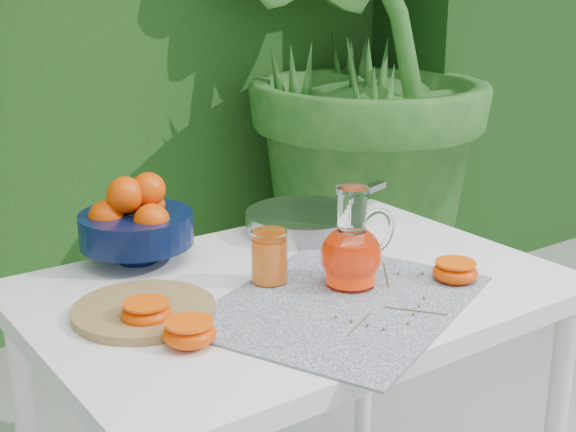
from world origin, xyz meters
TOP-DOWN VIEW (x-y plane):
  - potted_plant_right at (1.12, 1.24)m, footprint 2.94×2.94m
  - white_table at (0.03, 0.01)m, footprint 1.00×0.70m
  - placemat at (0.04, -0.12)m, footprint 0.63×0.57m
  - cutting_board at (-0.27, 0.04)m, footprint 0.30×0.30m
  - fruit_bowl at (-0.16, 0.30)m, footprint 0.27×0.27m
  - juice_pitcher at (0.11, -0.07)m, footprint 0.17×0.12m
  - juice_tumbler at (-0.01, 0.03)m, footprint 0.09×0.09m
  - saute_pan at (0.23, 0.24)m, footprint 0.49×0.33m
  - orange_halves at (-0.09, -0.09)m, footprint 0.66×0.26m
  - thyme_sprigs at (0.11, -0.17)m, footprint 0.30×0.26m

SIDE VIEW (x-z plane):
  - white_table at x=0.03m, z-range 0.29..1.04m
  - placemat at x=0.04m, z-range 0.75..0.75m
  - thyme_sprigs at x=0.11m, z-range 0.75..0.76m
  - cutting_board at x=-0.27m, z-range 0.75..0.77m
  - orange_halves at x=-0.09m, z-range 0.75..0.79m
  - saute_pan at x=0.23m, z-range 0.75..0.80m
  - juice_tumbler at x=-0.01m, z-range 0.75..0.85m
  - juice_pitcher at x=0.11m, z-range 0.72..0.92m
  - fruit_bowl at x=-0.16m, z-range 0.74..0.93m
  - potted_plant_right at x=1.12m, z-range 0.00..2.09m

